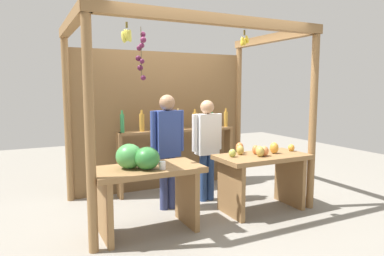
{
  "coord_description": "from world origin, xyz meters",
  "views": [
    {
      "loc": [
        -2.06,
        -4.35,
        1.67
      ],
      "look_at": [
        0.0,
        -0.18,
        1.12
      ],
      "focal_mm": 32.23,
      "sensor_mm": 36.0,
      "label": 1
    }
  ],
  "objects": [
    {
      "name": "fruit_counter_right",
      "position": [
        0.81,
        -0.67,
        0.58
      ],
      "size": [
        1.24,
        0.64,
        0.92
      ],
      "color": "olive",
      "rests_on": "ground"
    },
    {
      "name": "fruit_counter_left",
      "position": [
        -0.85,
        -0.69,
        0.66
      ],
      "size": [
        1.24,
        0.64,
        1.04
      ],
      "color": "olive",
      "rests_on": "ground"
    },
    {
      "name": "market_stall",
      "position": [
        -0.01,
        0.43,
        1.43
      ],
      "size": [
        3.07,
        1.91,
        2.49
      ],
      "color": "olive",
      "rests_on": "ground"
    },
    {
      "name": "vendor_woman",
      "position": [
        0.34,
        0.01,
        0.88
      ],
      "size": [
        0.48,
        0.2,
        1.49
      ],
      "rotation": [
        0.0,
        0.0,
        -0.13
      ],
      "color": "navy",
      "rests_on": "ground"
    },
    {
      "name": "vendor_man",
      "position": [
        -0.32,
        -0.07,
        0.94
      ],
      "size": [
        0.48,
        0.21,
        1.57
      ],
      "rotation": [
        0.0,
        0.0,
        -0.06
      ],
      "color": "navy",
      "rests_on": "ground"
    },
    {
      "name": "ground_plane",
      "position": [
        0.0,
        0.0,
        0.0
      ],
      "size": [
        12.0,
        12.0,
        0.0
      ],
      "primitive_type": "plane",
      "color": "gray",
      "rests_on": "ground"
    },
    {
      "name": "bottle_shelf_unit",
      "position": [
        0.18,
        0.68,
        0.8
      ],
      "size": [
        1.97,
        0.22,
        1.34
      ],
      "color": "olive",
      "rests_on": "ground"
    }
  ]
}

